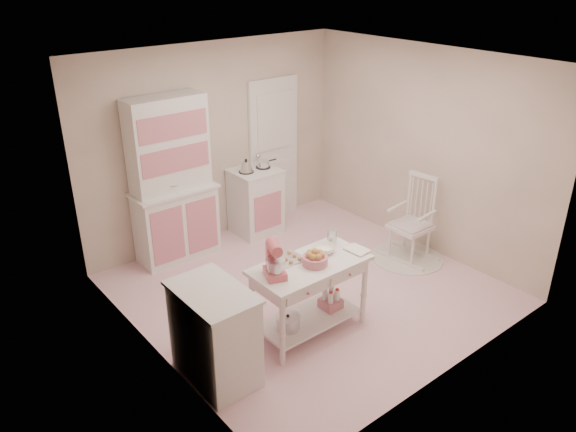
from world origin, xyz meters
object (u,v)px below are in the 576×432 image
object	(u,v)px
work_table	(309,298)
stove	(256,201)
stand_mixer	(275,261)
bread_basket	(315,260)
base_cabinet	(215,334)
rocking_chair	(411,219)
hutch	(173,181)

from	to	relation	value
work_table	stove	bearing A→B (deg)	66.91
stand_mixer	bread_basket	world-z (taller)	stand_mixer
stove	base_cabinet	bearing A→B (deg)	-133.01
rocking_chair	stand_mixer	world-z (taller)	stand_mixer
hutch	rocking_chair	size ratio (longest dim) A/B	1.89
base_cabinet	stand_mixer	distance (m)	0.86
base_cabinet	bread_basket	bearing A→B (deg)	-3.33
stove	work_table	distance (m)	2.41
rocking_chair	bread_basket	distance (m)	2.04
base_cabinet	bread_basket	xyz separation A→B (m)	(1.13, -0.07, 0.39)
hutch	stand_mixer	bearing A→B (deg)	-94.23
base_cabinet	bread_basket	size ratio (longest dim) A/B	3.68
stand_mixer	bread_basket	size ratio (longest dim) A/B	1.36
hutch	rocking_chair	world-z (taller)	hutch
bread_basket	hutch	bearing A→B (deg)	96.73
hutch	work_table	xyz separation A→B (m)	(0.25, -2.27, -0.64)
stove	stand_mixer	xyz separation A→B (m)	(-1.37, -2.20, 0.51)
stove	bread_basket	bearing A→B (deg)	-112.20
base_cabinet	stand_mixer	bearing A→B (deg)	0.36
hutch	rocking_chair	distance (m)	2.99
hutch	bread_basket	xyz separation A→B (m)	(0.27, -2.32, -0.19)
stove	rocking_chair	size ratio (longest dim) A/B	0.84
stove	base_cabinet	world-z (taller)	same
stove	bread_basket	world-z (taller)	stove
stand_mixer	bread_basket	distance (m)	0.46
stove	work_table	xyz separation A→B (m)	(-0.95, -2.22, -0.06)
base_cabinet	rocking_chair	distance (m)	3.13
stand_mixer	bread_basket	xyz separation A→B (m)	(0.44, -0.07, -0.12)
rocking_chair	stand_mixer	bearing A→B (deg)	-178.84
hutch	base_cabinet	distance (m)	2.48
stand_mixer	work_table	bearing A→B (deg)	19.32
base_cabinet	stove	bearing A→B (deg)	46.99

